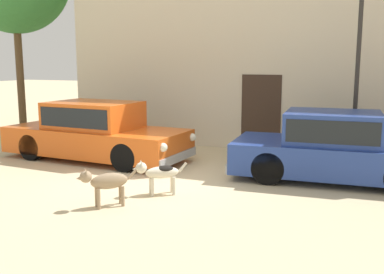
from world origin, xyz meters
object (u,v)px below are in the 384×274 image
(parked_sedan_second, at_px, (333,147))
(street_lamp, at_px, (359,50))
(stray_dog_spotted, at_px, (105,182))
(stray_dog_tan, at_px, (159,172))
(parked_sedan_nearest, at_px, (95,131))

(parked_sedan_second, relative_size, street_lamp, 1.02)
(stray_dog_spotted, distance_m, street_lamp, 6.42)
(stray_dog_spotted, distance_m, stray_dog_tan, 1.12)
(street_lamp, bearing_deg, parked_sedan_nearest, -165.59)
(street_lamp, bearing_deg, parked_sedan_second, -103.51)
(stray_dog_spotted, bearing_deg, parked_sedan_second, 178.02)
(stray_dog_tan, bearing_deg, stray_dog_spotted, 25.87)
(parked_sedan_nearest, distance_m, stray_dog_tan, 3.61)
(parked_sedan_nearest, xyz_separation_m, stray_dog_tan, (2.87, -2.16, -0.28))
(stray_dog_tan, distance_m, street_lamp, 5.41)
(parked_sedan_nearest, bearing_deg, stray_dog_spotted, -50.28)
(parked_sedan_second, relative_size, stray_dog_tan, 4.99)
(stray_dog_tan, bearing_deg, parked_sedan_second, -177.17)
(parked_sedan_nearest, relative_size, stray_dog_tan, 5.61)
(parked_sedan_second, bearing_deg, parked_sedan_nearest, 177.99)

